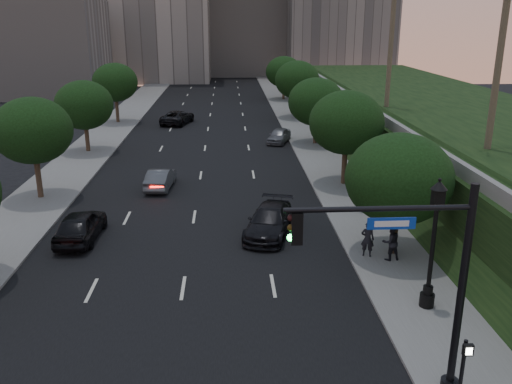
{
  "coord_description": "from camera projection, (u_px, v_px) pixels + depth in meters",
  "views": [
    {
      "loc": [
        2.07,
        -16.63,
        11.42
      ],
      "look_at": [
        3.37,
        7.58,
        3.6
      ],
      "focal_mm": 38.0,
      "sensor_mm": 36.0,
      "label": 1
    }
  ],
  "objects": [
    {
      "name": "street_lamp",
      "position": [
        432.0,
        250.0,
        21.45
      ],
      "size": [
        0.64,
        0.64,
        5.62
      ],
      "color": "black",
      "rests_on": "ground"
    },
    {
      "name": "tree_left_d",
      "position": [
        115.0,
        82.0,
        60.03
      ],
      "size": [
        5.0,
        5.0,
        6.71
      ],
      "color": "#38281C",
      "rests_on": "ground"
    },
    {
      "name": "tree_left_c",
      "position": [
        84.0,
        105.0,
        46.84
      ],
      "size": [
        5.0,
        5.0,
        6.34
      ],
      "color": "#38281C",
      "rests_on": "ground"
    },
    {
      "name": "tree_right_d",
      "position": [
        297.0,
        80.0,
        63.01
      ],
      "size": [
        5.2,
        5.2,
        6.74
      ],
      "color": "#38281C",
      "rests_on": "ground"
    },
    {
      "name": "traffic_signal_mast",
      "position": [
        426.0,
        291.0,
        16.11
      ],
      "size": [
        5.68,
        0.56,
        7.0
      ],
      "color": "black",
      "rests_on": "ground"
    },
    {
      "name": "tree_right_b",
      "position": [
        346.0,
        123.0,
        37.35
      ],
      "size": [
        5.2,
        5.2,
        6.74
      ],
      "color": "#38281C",
      "rests_on": "ground"
    },
    {
      "name": "office_block_filler",
      "position": [
        41.0,
        48.0,
        82.25
      ],
      "size": [
        18.0,
        16.0,
        14.0
      ],
      "primitive_type": "cube",
      "color": "#A7A199",
      "rests_on": "ground"
    },
    {
      "name": "office_block_mid",
      "position": [
        244.0,
        10.0,
        112.45
      ],
      "size": [
        22.0,
        18.0,
        26.0
      ],
      "primitive_type": "cube",
      "color": "#A7A199",
      "rests_on": "ground"
    },
    {
      "name": "tree_left_b",
      "position": [
        33.0,
        131.0,
        34.38
      ],
      "size": [
        5.0,
        5.0,
        6.71
      ],
      "color": "#38281C",
      "rests_on": "ground"
    },
    {
      "name": "tree_right_c",
      "position": [
        316.0,
        102.0,
        49.85
      ],
      "size": [
        5.2,
        5.2,
        6.24
      ],
      "color": "#38281C",
      "rests_on": "ground"
    },
    {
      "name": "pedestrian_signal",
      "position": [
        463.0,
        369.0,
        15.94
      ],
      "size": [
        0.3,
        0.33,
        2.5
      ],
      "color": "black",
      "rests_on": "ground"
    },
    {
      "name": "sedan_far_left",
      "position": [
        177.0,
        117.0,
        60.8
      ],
      "size": [
        3.92,
        5.98,
        1.53
      ],
      "primitive_type": "imported",
      "rotation": [
        0.0,
        0.0,
        2.87
      ],
      "color": "black",
      "rests_on": "ground"
    },
    {
      "name": "tree_right_a",
      "position": [
        399.0,
        179.0,
        26.1
      ],
      "size": [
        5.2,
        5.2,
        6.24
      ],
      "color": "#38281C",
      "rests_on": "ground"
    },
    {
      "name": "pedestrian_b",
      "position": [
        391.0,
        242.0,
        26.18
      ],
      "size": [
        1.03,
        0.87,
        1.86
      ],
      "primitive_type": "imported",
      "rotation": [
        0.0,
        0.0,
        3.34
      ],
      "color": "black",
      "rests_on": "sidewalk_right"
    },
    {
      "name": "pedestrian_c",
      "position": [
        364.0,
        198.0,
        32.77
      ],
      "size": [
        1.1,
        0.69,
        1.74
      ],
      "primitive_type": "imported",
      "rotation": [
        0.0,
        0.0,
        3.42
      ],
      "color": "black",
      "rests_on": "sidewalk_right"
    },
    {
      "name": "tree_right_e",
      "position": [
        284.0,
        72.0,
        77.41
      ],
      "size": [
        5.2,
        5.2,
        6.24
      ],
      "color": "#38281C",
      "rests_on": "ground"
    },
    {
      "name": "embankment",
      "position": [
        460.0,
        133.0,
        46.32
      ],
      "size": [
        18.0,
        90.0,
        4.0
      ],
      "primitive_type": "cube",
      "color": "black",
      "rests_on": "ground"
    },
    {
      "name": "sedan_far_right",
      "position": [
        279.0,
        136.0,
        51.65
      ],
      "size": [
        2.93,
        4.39,
        1.39
      ],
      "primitive_type": "imported",
      "rotation": [
        0.0,
        0.0,
        -0.35
      ],
      "color": "slate",
      "rests_on": "ground"
    },
    {
      "name": "parapet_wall",
      "position": [
        364.0,
        107.0,
        45.16
      ],
      "size": [
        0.35,
        90.0,
        0.7
      ],
      "primitive_type": "cube",
      "color": "slate",
      "rests_on": "embankment"
    },
    {
      "name": "road_surface",
      "position": [
        204.0,
        153.0,
        47.71
      ],
      "size": [
        16.0,
        140.0,
        0.02
      ],
      "primitive_type": "cube",
      "color": "black",
      "rests_on": "ground"
    },
    {
      "name": "sedan_near_left",
      "position": [
        80.0,
        225.0,
        28.97
      ],
      "size": [
        2.09,
        4.89,
        1.65
      ],
      "primitive_type": "imported",
      "rotation": [
        0.0,
        0.0,
        3.11
      ],
      "color": "black",
      "rests_on": "ground"
    },
    {
      "name": "sidewalk_right",
      "position": [
        319.0,
        151.0,
        48.21
      ],
      "size": [
        4.5,
        140.0,
        0.15
      ],
      "primitive_type": "cube",
      "color": "slate",
      "rests_on": "ground"
    },
    {
      "name": "pedestrian_a",
      "position": [
        368.0,
        239.0,
        26.61
      ],
      "size": [
        0.76,
        0.63,
        1.78
      ],
      "primitive_type": "imported",
      "rotation": [
        0.0,
        0.0,
        2.78
      ],
      "color": "black",
      "rests_on": "sidewalk_right"
    },
    {
      "name": "sidewalk_left",
      "position": [
        86.0,
        154.0,
        47.16
      ],
      "size": [
        4.5,
        140.0,
        0.15
      ],
      "primitive_type": "cube",
      "color": "slate",
      "rests_on": "ground"
    },
    {
      "name": "ground",
      "position": [
        173.0,
        355.0,
        19.2
      ],
      "size": [
        160.0,
        160.0,
        0.0
      ],
      "primitive_type": "plane",
      "color": "black",
      "rests_on": "ground"
    },
    {
      "name": "sedan_near_right",
      "position": [
        269.0,
        221.0,
        29.72
      ],
      "size": [
        3.51,
        5.71,
        1.55
      ],
      "primitive_type": "imported",
      "rotation": [
        0.0,
        0.0,
        -0.27
      ],
      "color": "black",
      "rests_on": "ground"
    },
    {
      "name": "sedan_mid_left",
      "position": [
        161.0,
        178.0,
        37.82
      ],
      "size": [
        1.89,
        4.43,
        1.42
      ],
      "primitive_type": "imported",
      "rotation": [
        0.0,
        0.0,
        3.05
      ],
      "color": "#4B4E52",
      "rests_on": "ground"
    }
  ]
}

